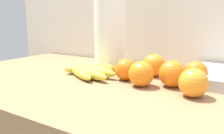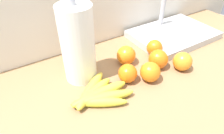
{
  "view_description": "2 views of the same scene",
  "coord_description": "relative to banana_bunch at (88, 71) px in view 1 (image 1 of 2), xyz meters",
  "views": [
    {
      "loc": [
        0.26,
        -0.62,
        1.11
      ],
      "look_at": [
        -0.15,
        0.03,
        0.95
      ],
      "focal_mm": 36.54,
      "sensor_mm": 36.0,
      "label": 1
    },
    {
      "loc": [
        -0.45,
        -0.42,
        1.41
      ],
      "look_at": [
        -0.17,
        0.03,
        1.0
      ],
      "focal_mm": 31.72,
      "sensor_mm": 36.0,
      "label": 2
    }
  ],
  "objects": [
    {
      "name": "orange_center",
      "position": [
        0.37,
        -0.03,
        0.02
      ],
      "size": [
        0.08,
        0.08,
        0.08
      ],
      "primitive_type": "sphere",
      "color": "orange",
      "rests_on": "counter"
    },
    {
      "name": "banana_bunch",
      "position": [
        0.0,
        0.0,
        0.0
      ],
      "size": [
        0.22,
        0.2,
        0.04
      ],
      "color": "gold",
      "rests_on": "counter"
    },
    {
      "name": "orange_back_right",
      "position": [
        0.22,
        -0.02,
        0.02
      ],
      "size": [
        0.08,
        0.08,
        0.08
      ],
      "primitive_type": "sphere",
      "color": "orange",
      "rests_on": "counter"
    },
    {
      "name": "orange_right",
      "position": [
        0.35,
        0.11,
        0.02
      ],
      "size": [
        0.07,
        0.07,
        0.07
      ],
      "primitive_type": "sphere",
      "color": "orange",
      "rests_on": "counter"
    },
    {
      "name": "orange_far_right",
      "position": [
        0.2,
        0.12,
        0.02
      ],
      "size": [
        0.08,
        0.08,
        0.08
      ],
      "primitive_type": "sphere",
      "color": "orange",
      "rests_on": "counter"
    },
    {
      "name": "orange_front",
      "position": [
        0.14,
        0.02,
        0.02
      ],
      "size": [
        0.07,
        0.07,
        0.07
      ],
      "primitive_type": "sphere",
      "color": "orange",
      "rests_on": "counter"
    },
    {
      "name": "paper_towel_roll",
      "position": [
        0.0,
        0.14,
        0.13
      ],
      "size": [
        0.12,
        0.12,
        0.32
      ],
      "color": "white",
      "rests_on": "counter"
    },
    {
      "name": "orange_back_left",
      "position": [
        0.3,
        0.03,
        0.02
      ],
      "size": [
        0.08,
        0.08,
        0.08
      ],
      "primitive_type": "sphere",
      "color": "orange",
      "rests_on": "counter"
    },
    {
      "name": "wall_back",
      "position": [
        0.24,
        0.36,
        -0.27
      ],
      "size": [
        1.96,
        0.06,
        1.3
      ],
      "primitive_type": "cube",
      "color": "silver",
      "rests_on": "ground"
    }
  ]
}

